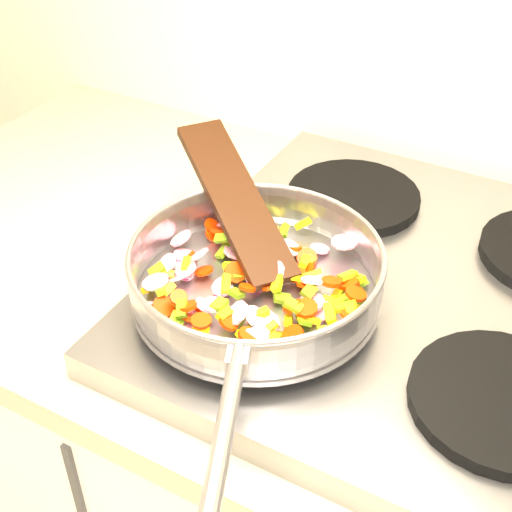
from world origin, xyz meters
The scene contains 7 objects.
cooktop centered at (-0.70, 1.67, 0.92)m, with size 0.60×0.60×0.04m, color #939399.
grate_fl centered at (-0.84, 1.52, 0.95)m, with size 0.19×0.19×0.02m, color black.
grate_fr centered at (-0.56, 1.52, 0.95)m, with size 0.19×0.19×0.02m, color black.
grate_bl centered at (-0.84, 1.81, 0.95)m, with size 0.19×0.19×0.02m, color black.
saute_pan centered at (-0.85, 1.54, 0.99)m, with size 0.34×0.48×0.06m.
vegetable_heap centered at (-0.85, 1.54, 0.98)m, with size 0.28×0.25×0.05m.
wooden_spatula centered at (-0.93, 1.62, 1.02)m, with size 0.27×0.06×0.01m, color black.
Camera 1 is at (-0.54, 0.98, 1.50)m, focal length 50.00 mm.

